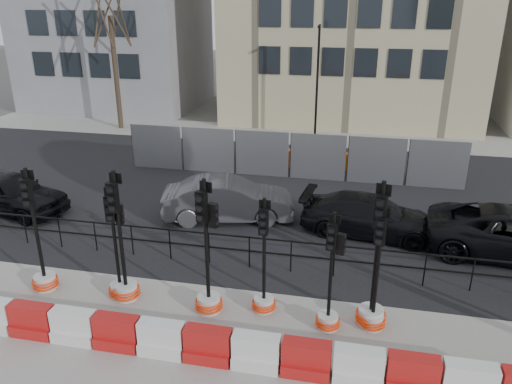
% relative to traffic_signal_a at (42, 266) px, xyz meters
% --- Properties ---
extents(ground, '(120.00, 120.00, 0.00)m').
position_rel_traffic_signal_a_xyz_m(ground, '(5.09, 1.03, -0.71)').
color(ground, '#51514C').
rests_on(ground, ground).
extents(sidewalk_near, '(40.00, 6.00, 0.02)m').
position_rel_traffic_signal_a_xyz_m(sidewalk_near, '(5.09, -1.97, -0.70)').
color(sidewalk_near, gray).
rests_on(sidewalk_near, ground).
extents(road, '(40.00, 14.00, 0.03)m').
position_rel_traffic_signal_a_xyz_m(road, '(5.09, 8.03, -0.69)').
color(road, black).
rests_on(road, ground).
extents(sidewalk_far, '(40.00, 4.00, 0.02)m').
position_rel_traffic_signal_a_xyz_m(sidewalk_far, '(5.09, 17.03, -0.70)').
color(sidewalk_far, gray).
rests_on(sidewalk_far, ground).
extents(building_grey, '(11.00, 9.06, 14.00)m').
position_rel_traffic_signal_a_xyz_m(building_grey, '(-8.91, 23.01, 6.29)').
color(building_grey, gray).
rests_on(building_grey, ground).
extents(kerb_railing, '(18.00, 0.04, 1.00)m').
position_rel_traffic_signal_a_xyz_m(kerb_railing, '(5.09, 2.23, -0.02)').
color(kerb_railing, black).
rests_on(kerb_railing, ground).
extents(heras_fencing, '(14.33, 1.72, 2.00)m').
position_rel_traffic_signal_a_xyz_m(heras_fencing, '(4.60, 10.74, 0.00)').
color(heras_fencing, gray).
rests_on(heras_fencing, ground).
extents(lamp_post_far, '(0.12, 0.56, 6.00)m').
position_rel_traffic_signal_a_xyz_m(lamp_post_far, '(5.59, 16.01, 2.51)').
color(lamp_post_far, black).
rests_on(lamp_post_far, ground).
extents(tree_bare_far, '(2.00, 2.00, 9.00)m').
position_rel_traffic_signal_a_xyz_m(tree_bare_far, '(-5.91, 16.53, 5.94)').
color(tree_bare_far, '#473828').
rests_on(tree_bare_far, ground).
extents(barrier_row, '(13.60, 0.50, 0.80)m').
position_rel_traffic_signal_a_xyz_m(barrier_row, '(5.09, -1.77, -0.34)').
color(barrier_row, red).
rests_on(barrier_row, ground).
extents(traffic_signal_a, '(0.68, 0.68, 3.44)m').
position_rel_traffic_signal_a_xyz_m(traffic_signal_a, '(0.00, 0.00, 0.00)').
color(traffic_signal_a, silver).
rests_on(traffic_signal_a, ground).
extents(traffic_signal_b, '(0.61, 0.61, 3.10)m').
position_rel_traffic_signal_a_xyz_m(traffic_signal_b, '(2.13, 0.10, 0.03)').
color(traffic_signal_b, silver).
rests_on(traffic_signal_b, ground).
extents(traffic_signal_c, '(0.69, 0.69, 3.52)m').
position_rel_traffic_signal_a_xyz_m(traffic_signal_c, '(2.32, 0.03, 0.02)').
color(traffic_signal_c, silver).
rests_on(traffic_signal_c, ground).
extents(traffic_signal_d, '(0.69, 0.69, 3.51)m').
position_rel_traffic_signal_a_xyz_m(traffic_signal_d, '(4.57, -0.06, 0.13)').
color(traffic_signal_d, silver).
rests_on(traffic_signal_d, ground).
extents(traffic_signal_e, '(0.60, 0.60, 3.04)m').
position_rel_traffic_signal_a_xyz_m(traffic_signal_e, '(5.90, 0.24, -0.08)').
color(traffic_signal_e, silver).
rests_on(traffic_signal_e, ground).
extents(traffic_signal_f, '(0.59, 0.59, 2.99)m').
position_rel_traffic_signal_a_xyz_m(traffic_signal_f, '(7.52, -0.13, 0.00)').
color(traffic_signal_f, silver).
rests_on(traffic_signal_f, ground).
extents(traffic_signal_g, '(0.72, 0.72, 3.66)m').
position_rel_traffic_signal_a_xyz_m(traffic_signal_g, '(8.49, 0.22, 0.05)').
color(traffic_signal_g, silver).
rests_on(traffic_signal_g, ground).
extents(traffic_signal_h, '(0.62, 0.62, 3.16)m').
position_rel_traffic_signal_a_xyz_m(traffic_signal_h, '(8.53, 0.10, -0.06)').
color(traffic_signal_h, silver).
rests_on(traffic_signal_h, ground).
extents(car_a, '(3.27, 5.01, 1.50)m').
position_rel_traffic_signal_a_xyz_m(car_a, '(-4.25, 4.39, 0.04)').
color(car_a, black).
rests_on(car_a, ground).
extents(car_b, '(3.57, 5.19, 1.48)m').
position_rel_traffic_signal_a_xyz_m(car_b, '(3.64, 5.37, 0.03)').
color(car_b, '#4B4A4F').
rests_on(car_b, ground).
extents(car_c, '(2.89, 4.94, 1.31)m').
position_rel_traffic_signal_a_xyz_m(car_c, '(8.47, 5.17, -0.06)').
color(car_c, black).
rests_on(car_c, ground).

